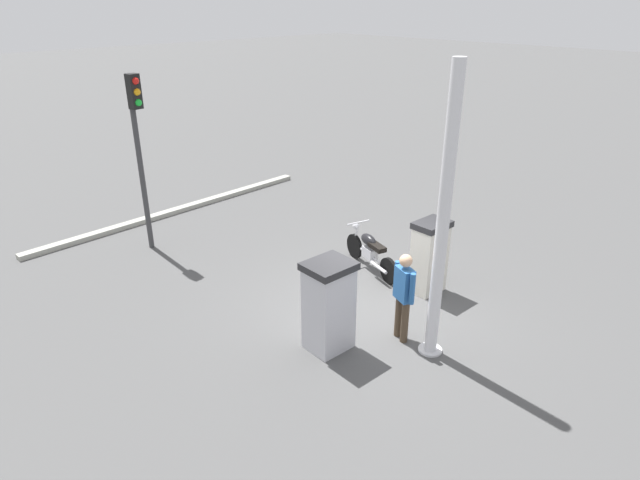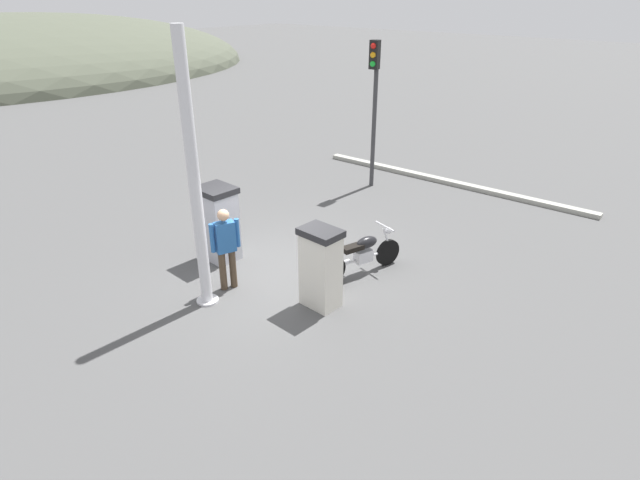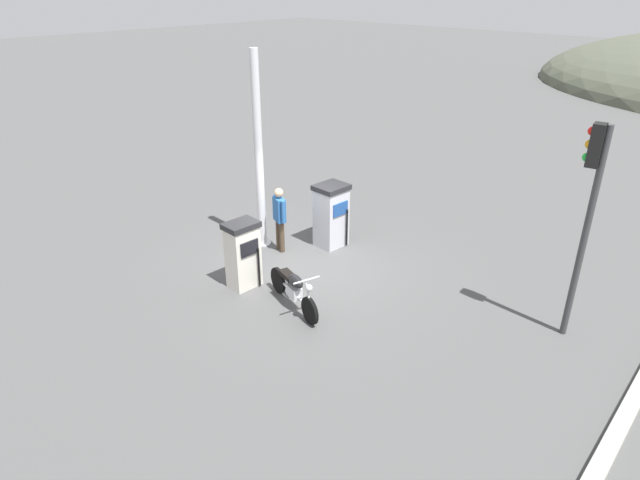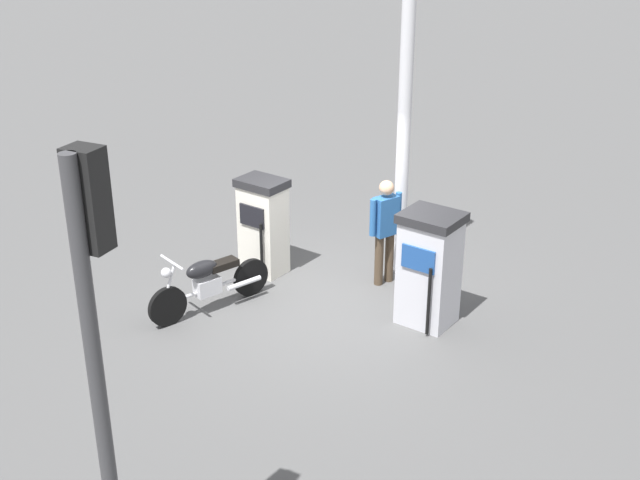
{
  "view_description": "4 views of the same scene",
  "coord_description": "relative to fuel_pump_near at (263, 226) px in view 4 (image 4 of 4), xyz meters",
  "views": [
    {
      "loc": [
        -5.79,
        6.79,
        5.45
      ],
      "look_at": [
        0.93,
        0.35,
        1.24
      ],
      "focal_mm": 30.39,
      "sensor_mm": 36.0,
      "label": 1
    },
    {
      "loc": [
        -6.38,
        -6.58,
        5.16
      ],
      "look_at": [
        0.59,
        -0.56,
        0.68
      ],
      "focal_mm": 29.07,
      "sensor_mm": 36.0,
      "label": 2
    },
    {
      "loc": [
        7.98,
        -7.81,
        6.11
      ],
      "look_at": [
        0.61,
        -0.03,
        0.95
      ],
      "focal_mm": 30.82,
      "sensor_mm": 36.0,
      "label": 3
    },
    {
      "loc": [
        8.58,
        5.69,
        5.58
      ],
      "look_at": [
        0.53,
        0.24,
        1.26
      ],
      "focal_mm": 46.06,
      "sensor_mm": 36.0,
      "label": 4
    }
  ],
  "objects": [
    {
      "name": "ground_plane",
      "position": [
        0.36,
        1.39,
        -0.76
      ],
      "size": [
        120.0,
        120.0,
        0.0
      ],
      "primitive_type": "plane",
      "color": "#4C4C4C"
    },
    {
      "name": "fuel_pump_near",
      "position": [
        0.0,
        0.0,
        0.0
      ],
      "size": [
        0.58,
        0.73,
        1.5
      ],
      "color": "silver",
      "rests_on": "ground"
    },
    {
      "name": "fuel_pump_far",
      "position": [
        -0.0,
        2.79,
        0.04
      ],
      "size": [
        0.72,
        0.79,
        1.59
      ],
      "color": "silver",
      "rests_on": "ground"
    },
    {
      "name": "motorcycle_near_pump",
      "position": [
        1.42,
        0.13,
        -0.33
      ],
      "size": [
        1.88,
        0.79,
        0.92
      ],
      "color": "black",
      "rests_on": "ground"
    },
    {
      "name": "attendant_person",
      "position": [
        -0.7,
        1.71,
        0.16
      ],
      "size": [
        0.57,
        0.31,
        1.62
      ],
      "color": "#473828",
      "rests_on": "ground"
    },
    {
      "name": "roadside_traffic_light",
      "position": [
        5.69,
        3.0,
        1.95
      ],
      "size": [
        0.39,
        0.27,
        3.99
      ],
      "color": "#38383A",
      "rests_on": "ground"
    },
    {
      "name": "canopy_support_pole",
      "position": [
        -1.28,
        1.64,
        1.52
      ],
      "size": [
        0.4,
        0.4,
        4.72
      ],
      "color": "silver",
      "rests_on": "ground"
    }
  ]
}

